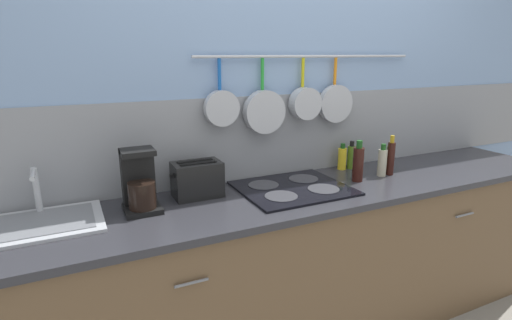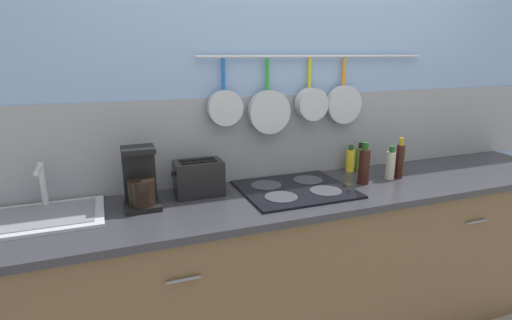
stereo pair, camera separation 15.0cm
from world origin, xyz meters
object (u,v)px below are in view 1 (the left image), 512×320
at_px(bottle_sesame_oil, 351,156).
at_px(bottle_vinegar, 390,158).
at_px(bottle_hot_sauce, 382,162).
at_px(coffee_maker, 140,185).
at_px(bottle_cooking_wine, 358,163).
at_px(bottle_olive_oil, 342,158).
at_px(toaster, 197,179).
at_px(bottle_dish_soap, 391,158).

bearing_deg(bottle_sesame_oil, bottle_vinegar, -38.76).
bearing_deg(bottle_sesame_oil, bottle_hot_sauce, -73.03).
height_order(coffee_maker, bottle_cooking_wine, coffee_maker).
relative_size(bottle_olive_oil, bottle_vinegar, 0.87).
relative_size(coffee_maker, bottle_vinegar, 1.53).
xyz_separation_m(toaster, bottle_sesame_oil, (1.02, 0.07, -0.01)).
xyz_separation_m(bottle_dish_soap, bottle_vinegar, (0.06, 0.06, -0.02)).
xyz_separation_m(bottle_sesame_oil, bottle_dish_soap, (0.12, -0.21, 0.03)).
bearing_deg(toaster, coffee_maker, -168.54).
relative_size(bottle_olive_oil, bottle_hot_sauce, 0.85).
bearing_deg(bottle_cooking_wine, toaster, 170.42).
bearing_deg(bottle_vinegar, bottle_olive_oil, 147.76).
relative_size(bottle_sesame_oil, bottle_dish_soap, 0.73).
bearing_deg(bottle_vinegar, bottle_hot_sauce, -153.46).
bearing_deg(bottle_olive_oil, bottle_dish_soap, -49.39).
bearing_deg(coffee_maker, bottle_vinegar, -0.59).
relative_size(bottle_olive_oil, bottle_sesame_oil, 0.94).
bearing_deg(bottle_cooking_wine, bottle_olive_oil, 73.44).
bearing_deg(toaster, bottle_olive_oil, 4.78).
relative_size(coffee_maker, toaster, 1.12).
xyz_separation_m(coffee_maker, bottle_hot_sauce, (1.37, -0.07, -0.03)).
distance_m(toaster, bottle_olive_oil, 0.96).
bearing_deg(bottle_vinegar, bottle_dish_soap, -133.40).
distance_m(coffee_maker, bottle_vinegar, 1.49).
bearing_deg(bottle_olive_oil, bottle_vinegar, -32.24).
distance_m(bottle_olive_oil, bottle_hot_sauce, 0.25).
xyz_separation_m(bottle_cooking_wine, bottle_dish_soap, (0.25, 0.01, 0.00)).
bearing_deg(bottle_hot_sauce, bottle_cooking_wine, -174.99).
bearing_deg(bottle_olive_oil, bottle_hot_sauce, -59.54).
bearing_deg(bottle_sesame_oil, bottle_olive_oil, 172.36).
bearing_deg(bottle_dish_soap, coffee_maker, 176.90).
bearing_deg(coffee_maker, bottle_cooking_wine, -4.44).
xyz_separation_m(bottle_cooking_wine, bottle_sesame_oil, (0.13, 0.22, -0.03)).
xyz_separation_m(bottle_olive_oil, bottle_dish_soap, (0.18, -0.22, 0.03)).
xyz_separation_m(bottle_olive_oil, bottle_hot_sauce, (0.13, -0.21, 0.01)).
relative_size(bottle_cooking_wine, bottle_sesame_oil, 1.34).
height_order(bottle_olive_oil, bottle_hot_sauce, bottle_hot_sauce).
distance_m(bottle_olive_oil, bottle_sesame_oil, 0.06).
relative_size(bottle_cooking_wine, bottle_vinegar, 1.24).
bearing_deg(bottle_hot_sauce, bottle_olive_oil, 120.46).
xyz_separation_m(coffee_maker, toaster, (0.29, 0.06, -0.03)).
distance_m(bottle_sesame_oil, bottle_vinegar, 0.23).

